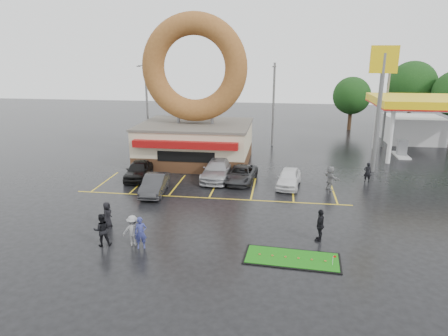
# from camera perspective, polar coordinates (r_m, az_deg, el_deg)

# --- Properties ---
(ground) EXTENTS (120.00, 120.00, 0.00)m
(ground) POSITION_cam_1_polar(r_m,az_deg,el_deg) (25.62, -3.54, -6.95)
(ground) COLOR black
(ground) RESTS_ON ground
(donut_shop) EXTENTS (10.20, 8.70, 13.50)m
(donut_shop) POSITION_cam_1_polar(r_m,az_deg,el_deg) (37.30, -4.16, 7.55)
(donut_shop) COLOR #472B19
(donut_shop) RESTS_ON ground
(gas_station) EXTENTS (12.30, 13.65, 5.90)m
(gas_station) POSITION_cam_1_polar(r_m,az_deg,el_deg) (46.93, 27.09, 6.66)
(gas_station) COLOR silver
(gas_station) RESTS_ON ground
(shell_sign) EXTENTS (2.20, 0.36, 10.60)m
(shell_sign) POSITION_cam_1_polar(r_m,az_deg,el_deg) (36.06, 21.56, 10.84)
(shell_sign) COLOR slate
(shell_sign) RESTS_ON ground
(streetlight_left) EXTENTS (0.40, 2.21, 9.00)m
(streetlight_left) POSITION_cam_1_polar(r_m,az_deg,el_deg) (45.78, -10.99, 9.31)
(streetlight_left) COLOR slate
(streetlight_left) RESTS_ON ground
(streetlight_mid) EXTENTS (0.40, 2.21, 9.00)m
(streetlight_mid) POSITION_cam_1_polar(r_m,az_deg,el_deg) (44.28, 7.08, 9.25)
(streetlight_mid) COLOR slate
(streetlight_mid) RESTS_ON ground
(streetlight_right) EXTENTS (0.40, 2.21, 9.00)m
(streetlight_right) POSITION_cam_1_polar(r_m,az_deg,el_deg) (46.60, 22.19, 8.53)
(streetlight_right) COLOR slate
(streetlight_right) RESTS_ON ground
(tree_far_c) EXTENTS (6.30, 6.30, 9.00)m
(tree_far_c) POSITION_cam_1_polar(r_m,az_deg,el_deg) (59.69, 25.30, 10.65)
(tree_far_c) COLOR #332114
(tree_far_c) RESTS_ON ground
(tree_far_d) EXTENTS (4.90, 4.90, 7.00)m
(tree_far_d) POSITION_cam_1_polar(r_m,az_deg,el_deg) (56.06, 17.78, 9.81)
(tree_far_d) COLOR #332114
(tree_far_d) RESTS_ON ground
(car_black) EXTENTS (2.18, 4.53, 1.49)m
(car_black) POSITION_cam_1_polar(r_m,az_deg,el_deg) (33.56, -12.09, -0.27)
(car_black) COLOR black
(car_black) RESTS_ON ground
(car_dgrey) EXTENTS (1.86, 4.41, 1.42)m
(car_dgrey) POSITION_cam_1_polar(r_m,az_deg,el_deg) (29.83, -9.87, -2.31)
(car_dgrey) COLOR #2A2A2C
(car_dgrey) RESTS_ON ground
(car_silver) EXTENTS (2.33, 5.41, 1.55)m
(car_silver) POSITION_cam_1_polar(r_m,az_deg,el_deg) (32.79, -0.95, -0.24)
(car_silver) COLOR #9F9FA4
(car_silver) RESTS_ON ground
(car_grey) EXTENTS (2.57, 4.72, 1.26)m
(car_grey) POSITION_cam_1_polar(r_m,az_deg,el_deg) (32.10, 2.47, -0.89)
(car_grey) COLOR #2C2D2F
(car_grey) RESTS_ON ground
(car_white) EXTENTS (2.18, 4.27, 1.39)m
(car_white) POSITION_cam_1_polar(r_m,az_deg,el_deg) (31.31, 9.23, -1.41)
(car_white) COLOR white
(car_white) RESTS_ON ground
(person_blue) EXTENTS (0.73, 0.59, 1.75)m
(person_blue) POSITION_cam_1_polar(r_m,az_deg,el_deg) (21.83, -11.81, -9.05)
(person_blue) COLOR navy
(person_blue) RESTS_ON ground
(person_blackjkt) EXTENTS (1.09, 1.00, 1.82)m
(person_blackjkt) POSITION_cam_1_polar(r_m,az_deg,el_deg) (22.60, -17.04, -8.44)
(person_blackjkt) COLOR black
(person_blackjkt) RESTS_ON ground
(person_hoodie) EXTENTS (1.22, 0.85, 1.71)m
(person_hoodie) POSITION_cam_1_polar(r_m,az_deg,el_deg) (22.23, -12.89, -8.70)
(person_hoodie) COLOR gray
(person_hoodie) RESTS_ON ground
(person_bystander) EXTENTS (0.57, 0.81, 1.57)m
(person_bystander) POSITION_cam_1_polar(r_m,az_deg,el_deg) (24.83, -16.33, -6.43)
(person_bystander) COLOR black
(person_bystander) RESTS_ON ground
(person_cameraman) EXTENTS (0.76, 1.17, 1.84)m
(person_cameraman) POSITION_cam_1_polar(r_m,az_deg,el_deg) (22.78, 13.57, -7.94)
(person_cameraman) COLOR black
(person_cameraman) RESTS_ON ground
(person_walker_near) EXTENTS (1.26, 1.76, 1.83)m
(person_walker_near) POSITION_cam_1_polar(r_m,az_deg,el_deg) (31.20, 14.94, -1.40)
(person_walker_near) COLOR gray
(person_walker_near) RESTS_ON ground
(person_walker_far) EXTENTS (0.61, 0.41, 1.62)m
(person_walker_far) POSITION_cam_1_polar(r_m,az_deg,el_deg) (33.94, 19.81, -0.58)
(person_walker_far) COLOR black
(person_walker_far) RESTS_ON ground
(dumpster) EXTENTS (1.92, 1.38, 1.30)m
(dumpster) POSITION_cam_1_polar(r_m,az_deg,el_deg) (39.89, -10.16, 2.31)
(dumpster) COLOR #1B461B
(dumpster) RESTS_ON ground
(putting_green) EXTENTS (4.95, 2.39, 0.60)m
(putting_green) POSITION_cam_1_polar(r_m,az_deg,el_deg) (20.96, 9.67, -12.61)
(putting_green) COLOR black
(putting_green) RESTS_ON ground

